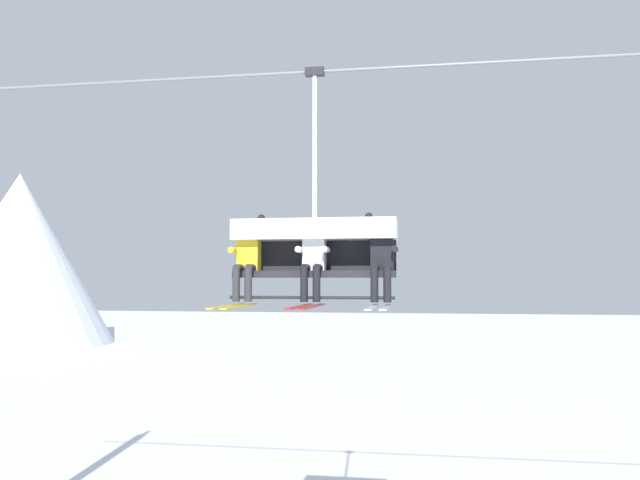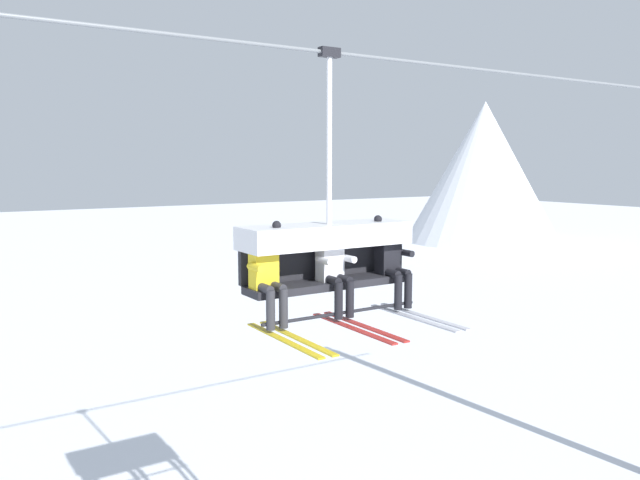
# 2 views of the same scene
# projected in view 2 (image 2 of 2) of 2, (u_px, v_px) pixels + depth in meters

# --- Properties ---
(mountain_peak_central) EXTENTS (14.65, 14.65, 13.32)m
(mountain_peak_central) POSITION_uv_depth(u_px,v_px,m) (483.00, 172.00, 59.69)
(mountain_peak_central) COLOR white
(mountain_peak_central) RESTS_ON ground_plane
(lift_cable) EXTENTS (19.74, 0.05, 0.05)m
(lift_cable) POSITION_uv_depth(u_px,v_px,m) (391.00, 59.00, 8.47)
(lift_cable) COLOR slate
(chairlift_chair) EXTENTS (2.39, 0.74, 3.41)m
(chairlift_chair) POSITION_uv_depth(u_px,v_px,m) (326.00, 244.00, 8.30)
(chairlift_chair) COLOR #232328
(skier_yellow) EXTENTS (0.48, 1.70, 1.34)m
(skier_yellow) POSITION_uv_depth(u_px,v_px,m) (269.00, 275.00, 7.64)
(skier_yellow) COLOR yellow
(skier_white) EXTENTS (0.46, 1.70, 1.23)m
(skier_white) POSITION_uv_depth(u_px,v_px,m) (335.00, 270.00, 8.16)
(skier_white) COLOR silver
(skier_black) EXTENTS (0.48, 1.70, 1.34)m
(skier_black) POSITION_uv_depth(u_px,v_px,m) (393.00, 262.00, 8.68)
(skier_black) COLOR black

